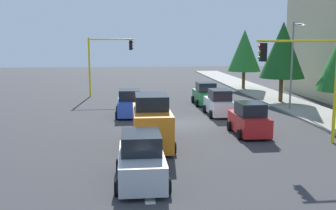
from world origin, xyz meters
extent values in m
plane|color=#353538|center=(0.00, 0.00, 0.00)|extent=(120.00, 120.00, 0.00)
cube|color=gray|center=(-5.00, 10.50, 0.07)|extent=(80.00, 4.00, 0.15)
cube|color=silver|center=(12.30, -3.00, 0.01)|extent=(2.20, 0.36, 0.01)
cone|color=silver|center=(11.00, -3.00, 0.01)|extent=(0.01, 1.10, 1.10)
cylinder|color=yellow|center=(6.00, 7.50, 2.85)|extent=(0.18, 0.18, 5.71)
cylinder|color=yellow|center=(6.00, 5.25, 5.56)|extent=(0.12, 4.50, 0.12)
cube|color=black|center=(6.00, 3.36, 4.98)|extent=(0.36, 0.32, 0.96)
sphere|color=red|center=(6.00, 3.18, 5.28)|extent=(0.18, 0.18, 0.18)
sphere|color=yellow|center=(6.00, 3.18, 4.98)|extent=(0.18, 0.18, 0.18)
sphere|color=green|center=(6.00, 3.18, 4.68)|extent=(0.18, 0.18, 0.18)
cylinder|color=yellow|center=(-14.00, -7.50, 2.93)|extent=(0.18, 0.18, 5.85)
cylinder|color=yellow|center=(-14.00, -5.25, 5.70)|extent=(0.12, 4.50, 0.12)
cube|color=black|center=(-14.00, -3.36, 5.12)|extent=(0.36, 0.32, 0.96)
sphere|color=red|center=(-14.00, -3.18, 5.42)|extent=(0.18, 0.18, 0.18)
sphere|color=yellow|center=(-14.00, -3.18, 5.12)|extent=(0.18, 0.18, 0.18)
sphere|color=green|center=(-14.00, -3.18, 4.82)|extent=(0.18, 0.18, 0.18)
cylinder|color=slate|center=(-4.00, 9.20, 3.50)|extent=(0.14, 0.14, 7.00)
cylinder|color=slate|center=(-3.10, 9.20, 6.80)|extent=(1.80, 0.10, 0.10)
ellipsoid|color=silver|center=(-2.20, 9.20, 6.65)|extent=(0.56, 0.28, 0.20)
cylinder|color=brown|center=(-8.00, 10.00, 1.24)|extent=(0.36, 0.36, 2.48)
cone|color=#19511E|center=(-8.00, 10.00, 4.76)|extent=(3.97, 3.97, 4.96)
cylinder|color=brown|center=(-18.00, 9.50, 1.17)|extent=(0.36, 0.36, 2.33)
cone|color=#28752D|center=(-18.00, 9.50, 4.47)|extent=(3.73, 3.73, 4.67)
cube|color=orange|center=(5.80, -2.49, 1.09)|extent=(4.80, 1.90, 1.85)
cube|color=black|center=(5.56, -2.49, 2.40)|extent=(2.50, 1.67, 0.76)
cylinder|color=black|center=(7.28, -1.48, 0.30)|extent=(0.60, 0.20, 0.60)
cylinder|color=black|center=(7.28, -3.50, 0.30)|extent=(0.60, 0.20, 0.60)
cylinder|color=black|center=(4.31, -1.48, 0.30)|extent=(0.60, 0.20, 0.60)
cylinder|color=black|center=(4.31, -3.50, 0.30)|extent=(0.60, 0.20, 0.60)
cube|color=white|center=(-2.72, 3.10, 0.69)|extent=(3.91, 1.60, 1.05)
cube|color=black|center=(-2.52, 3.10, 1.60)|extent=(2.03, 1.41, 0.76)
cylinder|color=black|center=(-3.93, 2.24, 0.30)|extent=(0.60, 0.20, 0.60)
cylinder|color=black|center=(-3.93, 3.96, 0.30)|extent=(0.60, 0.20, 0.60)
cylinder|color=black|center=(-1.50, 2.24, 0.30)|extent=(0.60, 0.20, 0.60)
cylinder|color=black|center=(-1.50, 3.96, 0.30)|extent=(0.60, 0.20, 0.60)
cube|color=#1E7238|center=(-7.95, 3.08, 0.69)|extent=(3.72, 1.72, 1.05)
cube|color=black|center=(-7.76, 3.08, 1.60)|extent=(1.94, 1.51, 0.76)
cylinder|color=black|center=(-9.10, 2.16, 0.30)|extent=(0.60, 0.20, 0.60)
cylinder|color=black|center=(-9.10, 4.00, 0.30)|extent=(0.60, 0.20, 0.60)
cylinder|color=black|center=(-6.79, 2.16, 0.30)|extent=(0.60, 0.20, 0.60)
cylinder|color=black|center=(-6.79, 4.00, 0.30)|extent=(0.60, 0.20, 0.60)
cube|color=blue|center=(-3.00, -3.60, 0.69)|extent=(3.69, 1.77, 1.05)
cube|color=black|center=(-3.19, -3.60, 1.60)|extent=(1.92, 1.55, 0.76)
cylinder|color=black|center=(-1.86, -2.66, 0.30)|extent=(0.60, 0.20, 0.60)
cylinder|color=black|center=(-1.86, -4.54, 0.30)|extent=(0.60, 0.20, 0.60)
cylinder|color=black|center=(-4.15, -2.66, 0.30)|extent=(0.60, 0.20, 0.60)
cylinder|color=black|center=(-4.15, -4.54, 0.30)|extent=(0.60, 0.20, 0.60)
cube|color=#B2B5BA|center=(11.18, -3.23, 0.69)|extent=(4.14, 1.75, 1.05)
cube|color=black|center=(10.97, -3.23, 1.60)|extent=(2.15, 1.54, 0.76)
cylinder|color=black|center=(12.46, -2.29, 0.30)|extent=(0.60, 0.20, 0.60)
cylinder|color=black|center=(12.46, -4.16, 0.30)|extent=(0.60, 0.20, 0.60)
cylinder|color=black|center=(9.89, -2.29, 0.30)|extent=(0.60, 0.20, 0.60)
cylinder|color=black|center=(9.89, -4.16, 0.30)|extent=(0.60, 0.20, 0.60)
cube|color=red|center=(3.66, 3.46, 0.69)|extent=(3.72, 1.65, 1.05)
cube|color=black|center=(3.85, 3.46, 1.60)|extent=(1.93, 1.45, 0.76)
cylinder|color=black|center=(2.51, 2.58, 0.30)|extent=(0.60, 0.20, 0.60)
cylinder|color=black|center=(2.51, 4.34, 0.30)|extent=(0.60, 0.20, 0.60)
cylinder|color=black|center=(4.81, 2.58, 0.30)|extent=(0.60, 0.20, 0.60)
cylinder|color=black|center=(4.81, 4.34, 0.30)|extent=(0.60, 0.20, 0.60)
camera|label=1|loc=(26.39, -3.71, 5.58)|focal=42.62mm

